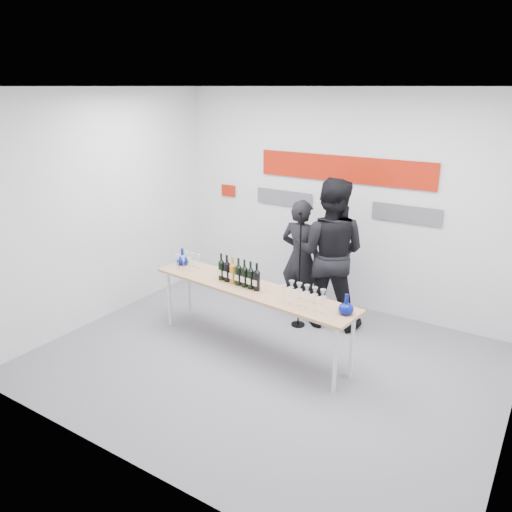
# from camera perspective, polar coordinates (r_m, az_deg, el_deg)

# --- Properties ---
(ground) EXTENTS (5.00, 5.00, 0.00)m
(ground) POSITION_cam_1_polar(r_m,az_deg,el_deg) (5.86, 1.08, -11.96)
(ground) COLOR slate
(ground) RESTS_ON ground
(back_wall) EXTENTS (5.00, 0.04, 3.00)m
(back_wall) POSITION_cam_1_polar(r_m,az_deg,el_deg) (6.99, 9.80, 6.16)
(back_wall) COLOR silver
(back_wall) RESTS_ON ground
(signage) EXTENTS (3.38, 0.02, 0.79)m
(signage) POSITION_cam_1_polar(r_m,az_deg,el_deg) (6.92, 9.42, 8.65)
(signage) COLOR #A31806
(signage) RESTS_ON back_wall
(tasting_table) EXTENTS (2.69, 0.81, 0.79)m
(tasting_table) POSITION_cam_1_polar(r_m,az_deg,el_deg) (5.80, -0.53, -4.15)
(tasting_table) COLOR tan
(tasting_table) RESTS_ON ground
(wine_bottles) EXTENTS (0.62, 0.14, 0.33)m
(wine_bottles) POSITION_cam_1_polar(r_m,az_deg,el_deg) (5.80, -2.01, -1.79)
(wine_bottles) COLOR black
(wine_bottles) RESTS_ON tasting_table
(decanter_left) EXTENTS (0.16, 0.16, 0.21)m
(decanter_left) POSITION_cam_1_polar(r_m,az_deg,el_deg) (6.55, -8.40, -0.05)
(decanter_left) COLOR navy
(decanter_left) RESTS_ON tasting_table
(decanter_right) EXTENTS (0.16, 0.16, 0.21)m
(decanter_right) POSITION_cam_1_polar(r_m,az_deg,el_deg) (5.17, 10.28, -5.43)
(decanter_right) COLOR navy
(decanter_right) RESTS_ON tasting_table
(glasses_left) EXTENTS (0.28, 0.24, 0.18)m
(glasses_left) POSITION_cam_1_polar(r_m,az_deg,el_deg) (6.41, -7.76, -0.60)
(glasses_left) COLOR silver
(glasses_left) RESTS_ON tasting_table
(glasses_right) EXTENTS (0.56, 0.28, 0.18)m
(glasses_right) POSITION_cam_1_polar(r_m,az_deg,el_deg) (5.34, 5.57, -4.58)
(glasses_right) COLOR silver
(glasses_right) RESTS_ON tasting_table
(presenter_left) EXTENTS (0.60, 0.40, 1.60)m
(presenter_left) POSITION_cam_1_polar(r_m,az_deg,el_deg) (6.77, 5.13, -0.19)
(presenter_left) COLOR black
(presenter_left) RESTS_ON ground
(presenter_right) EXTENTS (1.08, 0.91, 1.95)m
(presenter_right) POSITION_cam_1_polar(r_m,az_deg,el_deg) (6.44, 8.42, 0.30)
(presenter_right) COLOR black
(presenter_right) RESTS_ON ground
(mic_stand) EXTENTS (0.18, 0.18, 1.56)m
(mic_stand) POSITION_cam_1_polar(r_m,az_deg,el_deg) (6.49, 4.91, -4.13)
(mic_stand) COLOR black
(mic_stand) RESTS_ON ground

